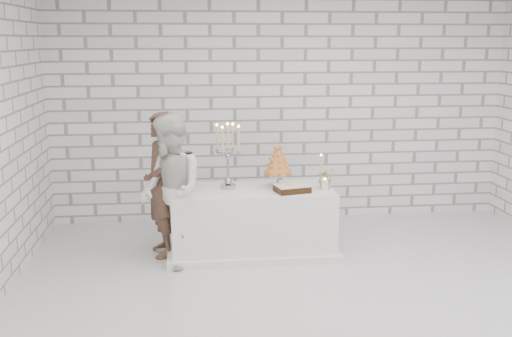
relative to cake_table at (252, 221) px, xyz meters
name	(u,v)px	position (x,y,z in m)	size (l,w,h in m)	color
ground	(319,292)	(0.53, -1.17, -0.38)	(6.00, 5.00, 0.01)	silver
wall_back	(282,108)	(0.53, 1.33, 1.12)	(6.00, 0.01, 3.00)	white
wall_front	(432,220)	(0.53, -3.67, 1.12)	(6.00, 0.01, 3.00)	white
cake_table	(252,221)	(0.00, 0.00, 0.00)	(1.80, 0.80, 0.75)	white
groom	(161,185)	(-1.01, 0.06, 0.44)	(0.59, 0.39, 1.62)	#3D271E
bride	(171,191)	(-0.90, -0.29, 0.45)	(0.80, 0.62, 1.65)	silver
candelabra	(228,156)	(-0.27, 0.06, 0.75)	(0.30, 0.30, 0.75)	#9F9FA9
croquembouche	(278,165)	(0.29, 0.05, 0.63)	(0.33, 0.33, 0.51)	#B2672F
chocolate_cake	(292,188)	(0.42, -0.18, 0.42)	(0.36, 0.26, 0.08)	black
pillar_candle	(325,185)	(0.80, -0.13, 0.44)	(0.08, 0.08, 0.12)	white
extra_taper	(321,169)	(0.82, 0.21, 0.54)	(0.06, 0.06, 0.32)	beige
flowers	(326,178)	(0.82, -0.08, 0.50)	(0.22, 0.19, 0.24)	#528445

